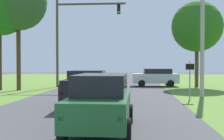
% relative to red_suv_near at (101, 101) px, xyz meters
% --- Properties ---
extents(ground_plane, '(120.00, 120.00, 0.00)m').
position_rel_red_suv_near_xyz_m(ground_plane, '(-1.09, 7.57, -1.00)').
color(ground_plane, '#424244').
extents(red_suv_near, '(2.15, 4.50, 1.92)m').
position_rel_red_suv_near_xyz_m(red_suv_near, '(0.00, 0.00, 0.00)').
color(red_suv_near, '#194C23').
rests_on(red_suv_near, ground_plane).
extents(pickup_truck_lead, '(2.40, 5.09, 1.92)m').
position_rel_red_suv_near_xyz_m(pickup_truck_lead, '(-1.42, 5.82, -0.02)').
color(pickup_truck_lead, black).
rests_on(pickup_truck_lead, ground_plane).
extents(traffic_light, '(6.80, 0.40, 8.64)m').
position_rel_red_suv_near_xyz_m(traffic_light, '(-4.80, 17.84, 4.59)').
color(traffic_light, brown).
rests_on(traffic_light, ground_plane).
extents(keep_moving_sign, '(0.60, 0.09, 2.45)m').
position_rel_red_suv_near_xyz_m(keep_moving_sign, '(4.58, 8.46, 0.57)').
color(keep_moving_sign, gray).
rests_on(keep_moving_sign, ground_plane).
extents(oak_tree_right, '(5.00, 5.00, 8.46)m').
position_rel_red_suv_near_xyz_m(oak_tree_right, '(7.28, 19.33, 4.94)').
color(oak_tree_right, '#4C351E').
rests_on(oak_tree_right, ground_plane).
extents(crossing_suv_far, '(4.60, 2.15, 1.78)m').
position_rel_red_suv_near_xyz_m(crossing_suv_far, '(3.26, 19.47, -0.06)').
color(crossing_suv_far, silver).
rests_on(crossing_suv_far, ground_plane).
extents(utility_pole_right, '(0.28, 0.28, 8.41)m').
position_rel_red_suv_near_xyz_m(utility_pole_right, '(5.73, 10.29, 3.20)').
color(utility_pole_right, '#9E998E').
rests_on(utility_pole_right, ground_plane).
extents(extra_tree_2, '(4.87, 4.87, 10.01)m').
position_rel_red_suv_near_xyz_m(extra_tree_2, '(-8.78, 14.18, 6.54)').
color(extra_tree_2, '#4C351E').
rests_on(extra_tree_2, ground_plane).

